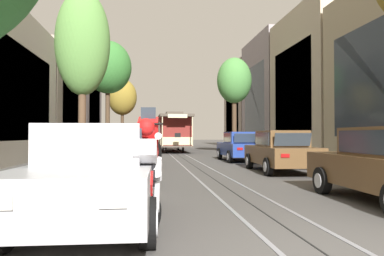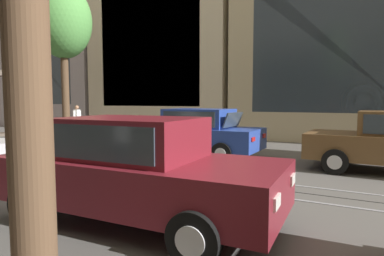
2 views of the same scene
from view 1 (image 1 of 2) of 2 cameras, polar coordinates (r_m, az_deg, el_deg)
ground_plane at (r=22.03m, az=-1.60°, el=-4.81°), size 160.00×160.00×0.00m
trolley_track_rails at (r=24.61m, az=-2.17°, el=-4.41°), size 1.14×53.96×0.01m
building_facade_left at (r=26.80m, az=-26.16°, el=5.86°), size 5.86×45.66×10.72m
building_facade_right at (r=28.79m, az=19.35°, el=5.72°), size 5.90×45.66×10.97m
parked_car_silver_near_left at (r=5.97m, az=-15.08°, el=-7.05°), size 2.11×4.41×1.58m
parked_car_white_second_left at (r=11.45m, az=-11.65°, el=-4.20°), size 2.04×4.38×1.58m
parked_car_maroon_mid_left at (r=16.92m, az=-9.28°, el=-3.20°), size 2.12×4.41×1.58m
parked_car_silver_fourth_left at (r=22.45m, az=-9.43°, el=-2.69°), size 2.11×4.41×1.58m
parked_car_white_fifth_left at (r=28.24m, az=-8.46°, el=-2.36°), size 2.08×4.40×1.58m
parked_car_maroon_sixth_left at (r=34.00m, az=-8.27°, el=-2.15°), size 2.08×4.40×1.58m
parked_car_brown_second_right at (r=14.01m, az=14.06°, el=-3.62°), size 2.13×4.42×1.58m
parked_car_blue_mid_right at (r=19.40m, az=7.79°, el=-2.94°), size 2.03×4.38×1.58m
street_tree_kerb_left_second at (r=16.93m, az=-17.20°, el=12.78°), size 2.41×1.98×7.92m
street_tree_kerb_left_mid at (r=26.63m, az=-13.40°, el=9.40°), size 3.39×3.19×8.22m
street_tree_kerb_left_fourth at (r=36.15m, az=-11.15°, el=4.83°), size 2.86×2.45×7.00m
street_tree_kerb_right_second at (r=27.84m, az=6.82°, el=7.47°), size 2.67×2.66×7.41m
cable_car_trolley at (r=30.83m, az=-3.16°, el=-0.66°), size 2.66×9.15×3.28m
motorcycle_with_rider at (r=5.42m, az=-7.27°, el=-5.77°), size 0.52×1.83×1.87m
pedestrian_on_left_pavement at (r=29.20m, az=9.73°, el=-2.11°), size 0.55×0.31×1.60m
pedestrian_on_right_pavement at (r=19.66m, az=-21.47°, el=-2.62°), size 0.55×0.38×1.56m
fire_hydrant at (r=16.08m, az=16.22°, el=-4.62°), size 0.40×0.22×0.84m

